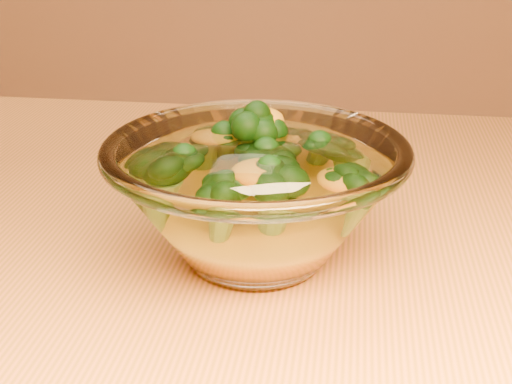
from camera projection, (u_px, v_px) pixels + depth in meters
The scene contains 4 objects.
table at pixel (229, 336), 0.66m from camera, with size 1.20×0.80×0.75m.
glass_bowl at pixel (256, 198), 0.57m from camera, with size 0.24×0.24×0.11m.
cheese_sauce at pixel (256, 223), 0.58m from camera, with size 0.14×0.14×0.04m, color orange.
broccoli_heap at pixel (252, 170), 0.57m from camera, with size 0.17×0.14×0.08m.
Camera 1 is at (0.10, -0.54, 1.04)m, focal length 50.00 mm.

